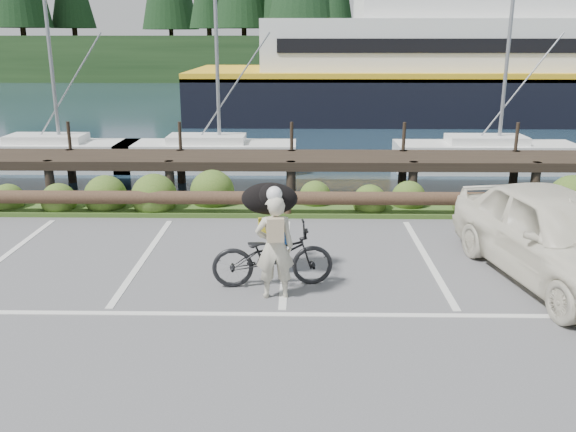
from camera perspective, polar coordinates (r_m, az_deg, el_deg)
The scene contains 8 objects.
ground at distance 9.40m, azimuth -0.50°, elevation -8.16°, with size 72.00×72.00×0.00m, color #545457.
harbor_backdrop at distance 87.05m, azimuth 1.08°, elevation 13.88°, with size 170.00×160.00×30.00m.
vegetation_strip at distance 14.38m, azimuth 0.02°, elevation 0.86°, with size 34.00×1.60×0.10m, color #3D5B21.
log_rail at distance 13.72m, azimuth -0.03°, elevation -0.13°, with size 32.00×0.30×0.60m, color #443021, non-canonical shape.
bicycle at distance 9.86m, azimuth -1.45°, elevation -3.72°, with size 0.68×1.96×1.03m, color black.
cyclist at distance 9.33m, azimuth -1.25°, elevation -2.93°, with size 0.60×0.39×1.64m, color beige.
dog at distance 10.22m, azimuth -1.74°, elevation 1.64°, with size 0.95×0.46×0.55m, color black.
parked_car at distance 10.91m, azimuth 23.86°, elevation -1.68°, with size 1.85×4.60×1.57m, color white.
Camera 1 is at (0.22, -8.54, 3.92)m, focal length 38.00 mm.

